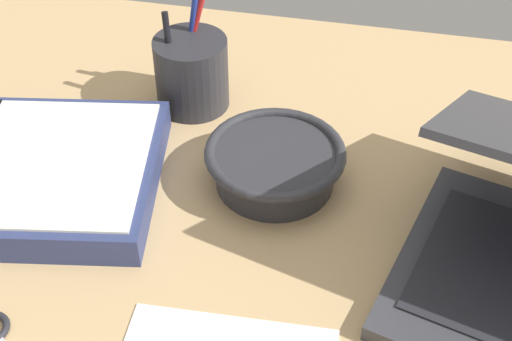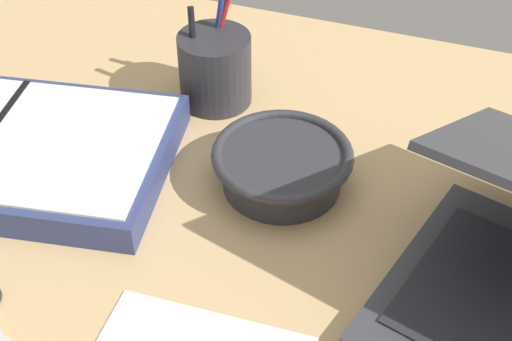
# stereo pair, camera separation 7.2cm
# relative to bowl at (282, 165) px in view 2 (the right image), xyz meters

# --- Properties ---
(desk_top) EXTENTS (1.40, 1.00, 0.02)m
(desk_top) POSITION_rel_bowl_xyz_m (0.02, -0.13, -0.04)
(desk_top) COLOR tan
(desk_top) RESTS_ON ground
(bowl) EXTENTS (0.16, 0.16, 0.05)m
(bowl) POSITION_rel_bowl_xyz_m (0.00, 0.00, 0.00)
(bowl) COLOR #2D2D33
(bowl) RESTS_ON desk_top
(pen_cup) EXTENTS (0.09, 0.09, 0.15)m
(pen_cup) POSITION_rel_bowl_xyz_m (-0.13, 0.13, 0.02)
(pen_cup) COLOR #28282D
(pen_cup) RESTS_ON desk_top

